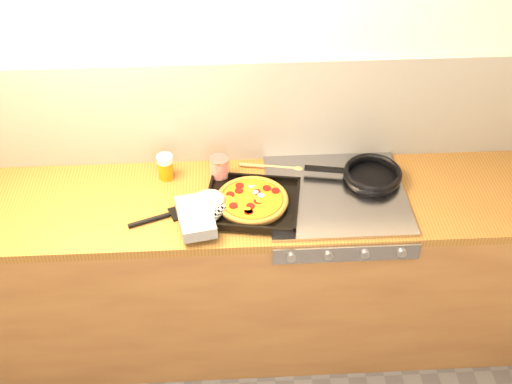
{
  "coord_description": "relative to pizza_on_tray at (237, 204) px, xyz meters",
  "views": [
    {
      "loc": [
        -0.02,
        -1.01,
        2.7
      ],
      "look_at": [
        0.1,
        1.08,
        0.95
      ],
      "focal_mm": 45.0,
      "sensor_mm": 36.0,
      "label": 1
    }
  ],
  "objects": [
    {
      "name": "room_shell",
      "position": [
        -0.02,
        0.37,
        0.21
      ],
      "size": [
        3.2,
        3.2,
        3.2
      ],
      "color": "white",
      "rests_on": "ground"
    },
    {
      "name": "counter_run",
      "position": [
        -0.02,
        0.09,
        -0.49
      ],
      "size": [
        3.2,
        0.62,
        0.9
      ],
      "color": "olive",
      "rests_on": "ground"
    },
    {
      "name": "stovetop",
      "position": [
        0.43,
        0.09,
        -0.04
      ],
      "size": [
        0.6,
        0.56,
        0.02
      ],
      "primitive_type": "cube",
      "color": "#9D9DA2",
      "rests_on": "counter_run"
    },
    {
      "name": "pizza_on_tray",
      "position": [
        0.0,
        0.0,
        0.0
      ],
      "size": [
        0.55,
        0.43,
        0.07
      ],
      "color": "black",
      "rests_on": "stovetop"
    },
    {
      "name": "frying_pan",
      "position": [
        0.6,
        0.17,
        -0.0
      ],
      "size": [
        0.45,
        0.3,
        0.04
      ],
      "color": "black",
      "rests_on": "stovetop"
    },
    {
      "name": "tomato_can",
      "position": [
        -0.07,
        0.22,
        0.02
      ],
      "size": [
        0.1,
        0.1,
        0.12
      ],
      "color": "#B00E10",
      "rests_on": "counter_run"
    },
    {
      "name": "juice_glass",
      "position": [
        -0.31,
        0.25,
        0.02
      ],
      "size": [
        0.08,
        0.08,
        0.12
      ],
      "color": "#C7720B",
      "rests_on": "counter_run"
    },
    {
      "name": "wooden_spoon",
      "position": [
        0.2,
        0.28,
        -0.03
      ],
      "size": [
        0.3,
        0.08,
        0.02
      ],
      "color": "#B87D4E",
      "rests_on": "counter_run"
    },
    {
      "name": "black_spatula",
      "position": [
        -0.31,
        -0.02,
        -0.04
      ],
      "size": [
        0.28,
        0.15,
        0.02
      ],
      "color": "black",
      "rests_on": "counter_run"
    }
  ]
}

